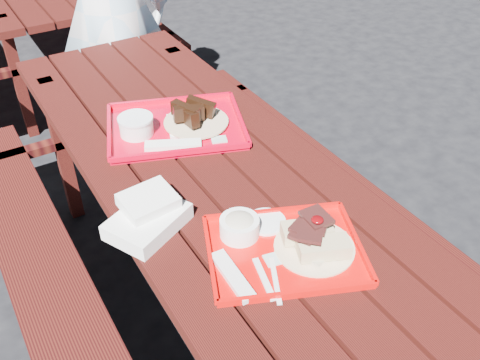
{
  "coord_description": "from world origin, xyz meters",
  "views": [
    {
      "loc": [
        -0.66,
        -1.24,
        1.79
      ],
      "look_at": [
        0.0,
        -0.15,
        0.82
      ],
      "focal_mm": 40.0,
      "sensor_mm": 36.0,
      "label": 1
    }
  ],
  "objects": [
    {
      "name": "ground",
      "position": [
        0.0,
        0.0,
        0.0
      ],
      "size": [
        60.0,
        60.0,
        0.0
      ],
      "primitive_type": "plane",
      "color": "black",
      "rests_on": "ground"
    },
    {
      "name": "picnic_table_near",
      "position": [
        -0.0,
        0.0,
        0.56
      ],
      "size": [
        1.41,
        2.4,
        0.75
      ],
      "color": "#3C110B",
      "rests_on": "ground"
    },
    {
      "name": "near_tray",
      "position": [
        -0.01,
        -0.4,
        0.78
      ],
      "size": [
        0.5,
        0.45,
        0.13
      ],
      "color": "red",
      "rests_on": "picnic_table_near"
    },
    {
      "name": "far_tray",
      "position": [
        -0.01,
        0.31,
        0.77
      ],
      "size": [
        0.58,
        0.52,
        0.08
      ],
      "color": "red",
      "rests_on": "picnic_table_near"
    },
    {
      "name": "white_cloth",
      "position": [
        -0.29,
        -0.12,
        0.79
      ],
      "size": [
        0.27,
        0.24,
        0.09
      ],
      "color": "white",
      "rests_on": "picnic_table_near"
    },
    {
      "name": "person",
      "position": [
        0.15,
        1.37,
        0.86
      ],
      "size": [
        0.71,
        0.56,
        1.71
      ],
      "primitive_type": "imported",
      "rotation": [
        0.0,
        0.0,
        2.87
      ],
      "color": "#BCE3FF",
      "rests_on": "ground"
    }
  ]
}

